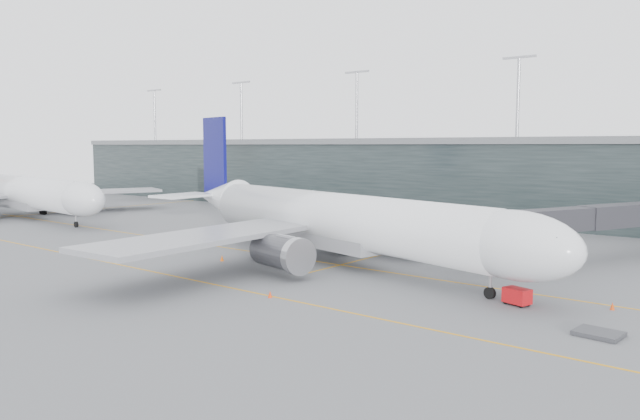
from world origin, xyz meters
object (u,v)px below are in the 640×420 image
Objects in this scene: gse_cart at (517,296)px; second_aircraft at (25,192)px; jet_bridge at (612,214)px; main_aircraft at (335,220)px.

second_aircraft is at bearing -166.72° from gse_cart.
gse_cart is (0.64, -32.76, -4.28)m from jet_bridge.
gse_cart is (24.31, -5.71, -4.23)m from main_aircraft.
main_aircraft is 1.46× the size of jet_bridge.
second_aircraft is (-74.37, -0.48, -0.23)m from main_aircraft.
jet_bridge is at bearing 62.10° from main_aircraft.
jet_bridge is 33.04m from gse_cart.
main_aircraft reaches higher than gse_cart.
main_aircraft reaches higher than second_aircraft.
gse_cart is at bearing 0.07° from main_aircraft.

